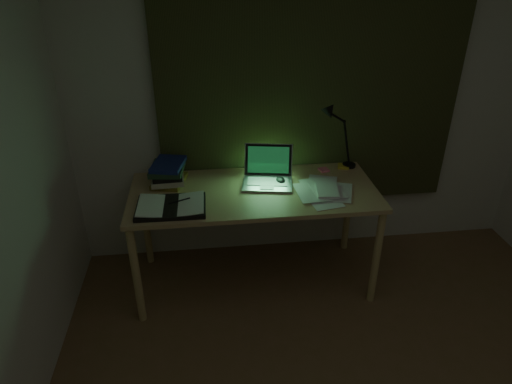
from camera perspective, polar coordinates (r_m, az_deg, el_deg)
wall_back at (r=3.41m, az=6.67°, el=11.36°), size 3.50×0.00×2.50m
curtain at (r=3.32m, az=7.02°, el=14.46°), size 2.20×0.06×2.00m
desk at (r=3.31m, az=-0.25°, el=-5.66°), size 1.69×0.74×0.77m
laptop at (r=3.13m, az=1.45°, el=2.85°), size 0.41×0.44×0.25m
open_textbook at (r=2.94m, az=-10.58°, el=-1.72°), size 0.44×0.32×0.04m
book_stack at (r=3.22m, az=-10.92°, el=2.44°), size 0.24×0.28×0.18m
loose_papers at (r=3.12m, az=7.95°, el=0.20°), size 0.41×0.42×0.02m
mouse at (r=3.21m, az=3.09°, el=1.45°), size 0.07×0.10×0.04m
sticky_yellow at (r=3.50m, az=10.87°, el=3.17°), size 0.10×0.10×0.02m
sticky_pink at (r=3.42m, az=8.47°, el=2.77°), size 0.08×0.08×0.01m
desk_lamp at (r=3.42m, az=11.95°, el=7.21°), size 0.40×0.33×0.53m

